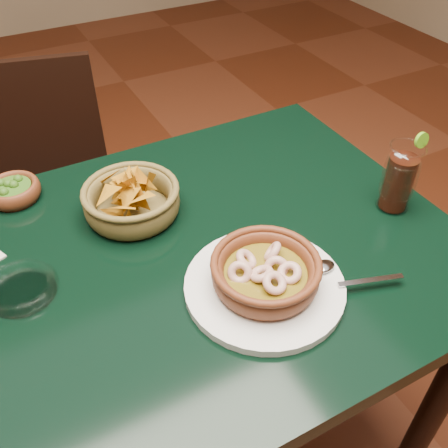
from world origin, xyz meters
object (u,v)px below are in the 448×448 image
dining_chair (51,194)px  chip_basket (131,200)px  dining_table (158,300)px  cola_drink (399,178)px  shrimp_plate (266,276)px

dining_chair → chip_basket: (0.11, -0.54, 0.32)m
dining_table → cola_drink: cola_drink is taller
dining_table → chip_basket: (0.02, 0.16, 0.14)m
dining_table → shrimp_plate: 0.25m
shrimp_plate → cola_drink: size_ratio=2.16×
shrimp_plate → dining_chair: bearing=105.7°
dining_table → cola_drink: 0.55m
dining_table → chip_basket: bearing=82.7°
dining_chair → chip_basket: size_ratio=3.70×
dining_table → chip_basket: size_ratio=5.19×
dining_table → shrimp_plate: bearing=-44.3°
dining_table → dining_chair: dining_chair is taller
chip_basket → cola_drink: bearing=-25.6°
shrimp_plate → cola_drink: cola_drink is taller
chip_basket → cola_drink: 0.55m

